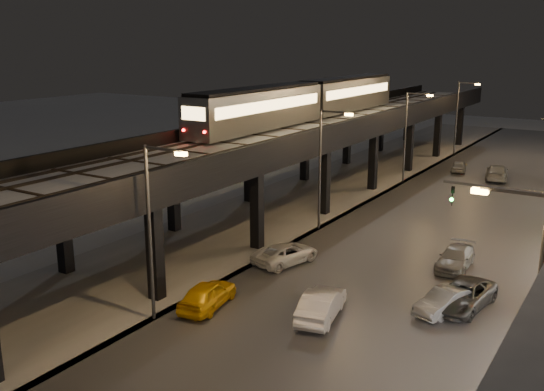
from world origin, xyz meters
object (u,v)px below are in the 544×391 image
Objects in this scene: car_taxi at (207,295)px; car_mid_silver at (286,254)px; subway_train at (308,100)px; car_onc_silver at (444,302)px; car_onc_white at (455,259)px; car_onc_dark at (462,296)px; car_far_white at (459,167)px; car_mid_dark at (497,173)px; car_near_white at (321,305)px.

car_taxi is 7.87m from car_mid_silver.
car_mid_silver is at bearing -100.72° from car_taxi.
subway_train is 23.42m from car_mid_silver.
car_mid_silver is 10.87m from car_onc_silver.
car_onc_dark is at bearing -73.90° from car_onc_white.
car_far_white is at bearing -78.62° from car_mid_silver.
car_onc_white reaches higher than car_onc_silver.
car_mid_dark is at bearing -108.48° from car_taxi.
subway_train is 30.36m from car_taxi.
car_taxi is 0.92× the size of car_mid_silver.
car_far_white is (-3.92, 39.66, -0.13)m from car_near_white.
car_near_white reaches higher than car_taxi.
car_mid_silver is at bearing -64.80° from subway_train.
car_mid_dark reaches higher than car_mid_silver.
car_onc_silver is at bearing -175.86° from car_mid_silver.
car_mid_dark is 4.71m from car_far_white.
subway_train reaches higher than car_near_white.
car_mid_dark reaches higher than car_onc_white.
car_taxi reaches higher than car_onc_white.
subway_train is at bearing -50.61° from car_mid_silver.
car_taxi is 1.11× the size of car_onc_silver.
car_far_white is 36.85m from car_onc_silver.
subway_train is 25.35m from car_onc_white.
car_taxi is 1.17× the size of car_far_white.
car_mid_silver is at bearing -155.62° from car_onc_white.
car_far_white is at bearing 113.27° from car_onc_dark.
car_onc_silver is (10.70, -1.90, -0.01)m from car_mid_silver.
subway_train is at bearing -81.33° from car_taxi.
car_far_white is at bearing 101.95° from car_onc_white.
car_taxi is at bearing -71.58° from subway_train.
car_near_white is 11.35m from car_onc_white.
car_near_white is at bearing 84.01° from car_far_white.
car_mid_dark is at bearing 106.89° from car_onc_dark.
car_mid_silver is 1.28× the size of car_far_white.
car_taxi is (9.29, -27.89, -7.61)m from subway_train.
car_onc_dark is (11.32, -0.75, 0.04)m from car_mid_silver.
car_onc_dark is 5.93m from car_onc_white.
car_onc_dark is at bearing 89.13° from car_mid_dark.
car_far_white is (11.08, 13.81, -7.72)m from subway_train.
car_near_white reaches higher than car_onc_silver.
car_far_white is at bearing 122.51° from car_onc_silver.
subway_train is at bearing 27.74° from car_mid_dark.
car_mid_dark is (6.13, 39.87, 0.03)m from car_taxi.
subway_train is at bearing 138.14° from car_onc_white.
car_taxi is 0.94× the size of car_near_white.
car_mid_dark is (15.42, 11.98, -7.58)m from subway_train.
subway_train is 9.07× the size of car_onc_silver.
car_mid_dark is at bearing 94.13° from car_onc_white.
car_mid_dark is 27.35m from car_onc_white.
car_near_white is 7.68m from car_onc_dark.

